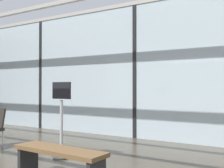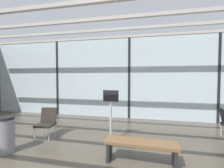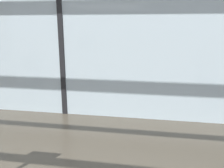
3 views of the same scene
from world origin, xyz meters
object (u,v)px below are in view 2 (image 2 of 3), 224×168
parked_airplane (128,72)px  info_sign (111,117)px  waiting_bench (140,146)px  trash_bin (6,135)px  lounge_chair_1 (47,121)px

parked_airplane → info_sign: parked_airplane is taller
waiting_bench → trash_bin: bearing=-173.9°
parked_airplane → trash_bin: (-1.81, -9.14, -1.77)m
waiting_bench → trash_bin: trash_bin is taller
trash_bin → waiting_bench: bearing=3.7°
info_sign → waiting_bench: bearing=-49.2°
lounge_chair_1 → trash_bin: size_ratio=1.01×
trash_bin → info_sign: info_sign is taller
parked_airplane → info_sign: size_ratio=9.71×
lounge_chair_1 → info_sign: 1.96m
parked_airplane → trash_bin: bearing=-101.2°
waiting_bench → parked_airplane: bearing=100.9°
waiting_bench → lounge_chair_1: bearing=165.2°
trash_bin → info_sign: (2.29, 1.20, 0.25)m
trash_bin → info_sign: 2.60m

